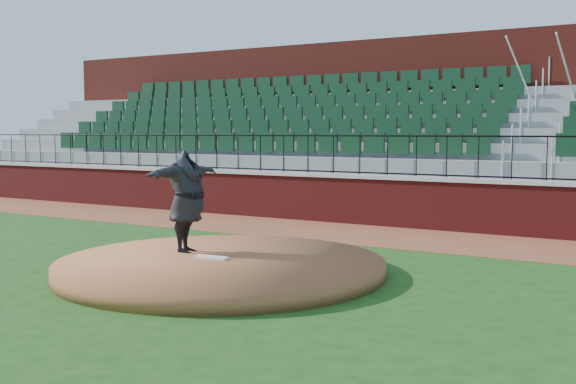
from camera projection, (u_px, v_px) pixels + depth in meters
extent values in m
plane|color=#194213|center=(241.00, 276.00, 11.63)|extent=(90.00, 90.00, 0.00)
cube|color=brown|center=(375.00, 235.00, 16.23)|extent=(34.00, 3.20, 0.01)
cube|color=maroon|center=(401.00, 204.00, 17.54)|extent=(34.00, 0.35, 1.20)
cube|color=#B7B7B7|center=(401.00, 178.00, 17.49)|extent=(34.00, 0.45, 0.10)
cube|color=maroon|center=(468.00, 121.00, 22.06)|extent=(34.00, 0.50, 5.50)
cylinder|color=brown|center=(221.00, 267.00, 11.81)|extent=(5.55, 5.55, 0.25)
cube|color=white|center=(212.00, 257.00, 11.87)|extent=(0.62, 0.18, 0.04)
imported|color=black|center=(187.00, 201.00, 12.44)|extent=(0.95, 2.32, 1.83)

